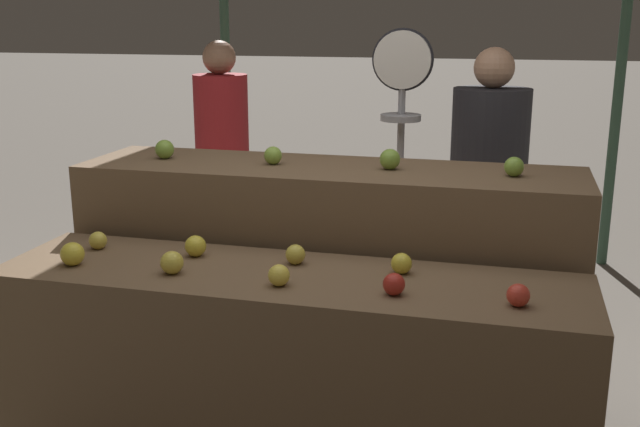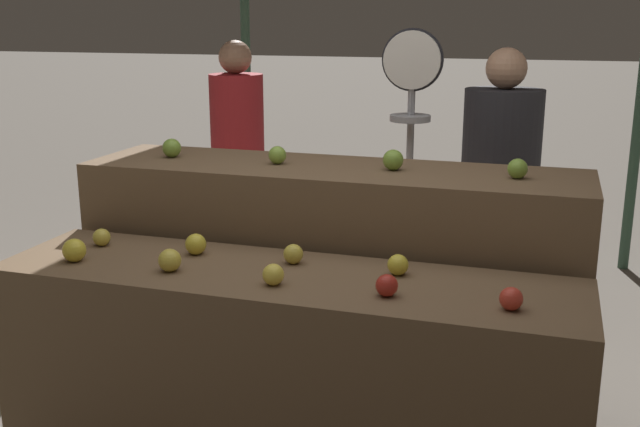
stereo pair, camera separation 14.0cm
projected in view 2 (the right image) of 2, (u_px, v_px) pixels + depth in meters
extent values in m
cylinder|color=#33513D|center=(246.00, 68.00, 5.74)|extent=(0.07, 0.07, 2.65)
cube|color=brown|center=(285.00, 379.00, 2.77)|extent=(2.13, 0.55, 0.82)
cube|color=brown|center=(332.00, 289.00, 3.29)|extent=(2.13, 0.55, 1.10)
sphere|color=gold|center=(74.00, 250.00, 2.79)|extent=(0.09, 0.09, 0.09)
sphere|color=gold|center=(170.00, 260.00, 2.68)|extent=(0.08, 0.08, 0.08)
sphere|color=yellow|center=(273.00, 275.00, 2.54)|extent=(0.07, 0.07, 0.07)
sphere|color=#AD281E|center=(387.00, 285.00, 2.44)|extent=(0.07, 0.07, 0.07)
sphere|color=red|center=(511.00, 299.00, 2.33)|extent=(0.07, 0.07, 0.07)
sphere|color=gold|center=(102.00, 237.00, 2.98)|extent=(0.07, 0.07, 0.07)
sphere|color=gold|center=(196.00, 244.00, 2.87)|extent=(0.08, 0.08, 0.08)
sphere|color=gold|center=(293.00, 254.00, 2.76)|extent=(0.07, 0.07, 0.07)
sphere|color=gold|center=(398.00, 265.00, 2.64)|extent=(0.08, 0.08, 0.08)
sphere|color=#7AA338|center=(172.00, 148.00, 3.35)|extent=(0.08, 0.08, 0.08)
sphere|color=#84AD3D|center=(277.00, 155.00, 3.20)|extent=(0.08, 0.08, 0.08)
sphere|color=#7AA338|center=(393.00, 160.00, 3.07)|extent=(0.09, 0.09, 0.09)
sphere|color=#7AA338|center=(518.00, 169.00, 2.91)|extent=(0.08, 0.08, 0.08)
cylinder|color=#99999E|center=(408.00, 208.00, 3.80)|extent=(0.04, 0.04, 1.53)
cylinder|color=black|center=(413.00, 60.00, 3.61)|extent=(0.30, 0.01, 0.30)
cylinder|color=silver|center=(412.00, 60.00, 3.59)|extent=(0.28, 0.02, 0.28)
cylinder|color=#99999E|center=(411.00, 104.00, 3.65)|extent=(0.01, 0.01, 0.14)
cylinder|color=#99999E|center=(410.00, 118.00, 3.66)|extent=(0.20, 0.20, 0.03)
cube|color=#2D2D38|center=(493.00, 277.00, 3.99)|extent=(0.34, 0.25, 0.73)
cylinder|color=#232328|center=(501.00, 151.00, 3.82)|extent=(0.49, 0.49, 0.63)
sphere|color=tan|center=(506.00, 68.00, 3.72)|extent=(0.21, 0.21, 0.21)
cube|color=#2D2D38|center=(240.00, 229.00, 4.89)|extent=(0.30, 0.25, 0.73)
cylinder|color=maroon|center=(237.00, 125.00, 4.72)|extent=(0.45, 0.45, 0.63)
sphere|color=#936B51|center=(235.00, 57.00, 4.61)|extent=(0.21, 0.21, 0.21)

